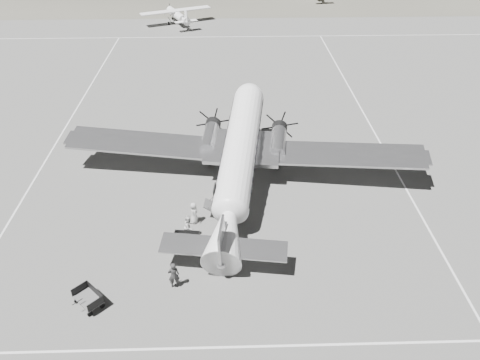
{
  "coord_description": "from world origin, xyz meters",
  "views": [
    {
      "loc": [
        -2.1,
        -29.65,
        21.44
      ],
      "look_at": [
        -1.26,
        -1.33,
        2.2
      ],
      "focal_mm": 35.0,
      "sensor_mm": 36.0,
      "label": 1
    }
  ],
  "objects_px": {
    "dc3_airliner": "(239,159)",
    "passenger": "(194,213)",
    "ramp_agent": "(189,227)",
    "baggage_cart_far": "(88,299)",
    "ground_crew": "(174,275)",
    "light_plane_left": "(177,16)",
    "baggage_cart_near": "(187,241)"
  },
  "relations": [
    {
      "from": "dc3_airliner",
      "to": "passenger",
      "type": "relative_size",
      "value": 17.48
    },
    {
      "from": "dc3_airliner",
      "to": "ramp_agent",
      "type": "height_order",
      "value": "dc3_airliner"
    },
    {
      "from": "baggage_cart_far",
      "to": "ground_crew",
      "type": "distance_m",
      "value": 5.05
    },
    {
      "from": "ramp_agent",
      "to": "passenger",
      "type": "relative_size",
      "value": 1.09
    },
    {
      "from": "dc3_airliner",
      "to": "passenger",
      "type": "distance_m",
      "value": 5.61
    },
    {
      "from": "passenger",
      "to": "ground_crew",
      "type": "bearing_deg",
      "value": 150.16
    },
    {
      "from": "ramp_agent",
      "to": "passenger",
      "type": "bearing_deg",
      "value": 21.68
    },
    {
      "from": "dc3_airliner",
      "to": "ramp_agent",
      "type": "bearing_deg",
      "value": -114.16
    },
    {
      "from": "ground_crew",
      "to": "dc3_airliner",
      "type": "bearing_deg",
      "value": -123.35
    },
    {
      "from": "dc3_airliner",
      "to": "ground_crew",
      "type": "height_order",
      "value": "dc3_airliner"
    },
    {
      "from": "baggage_cart_far",
      "to": "passenger",
      "type": "relative_size",
      "value": 1.1
    },
    {
      "from": "light_plane_left",
      "to": "ground_crew",
      "type": "height_order",
      "value": "light_plane_left"
    },
    {
      "from": "dc3_airliner",
      "to": "light_plane_left",
      "type": "relative_size",
      "value": 2.54
    },
    {
      "from": "light_plane_left",
      "to": "passenger",
      "type": "distance_m",
      "value": 50.6
    },
    {
      "from": "dc3_airliner",
      "to": "baggage_cart_near",
      "type": "height_order",
      "value": "dc3_airliner"
    },
    {
      "from": "baggage_cart_near",
      "to": "ground_crew",
      "type": "distance_m",
      "value": 3.61
    },
    {
      "from": "baggage_cart_far",
      "to": "ground_crew",
      "type": "relative_size",
      "value": 0.98
    },
    {
      "from": "light_plane_left",
      "to": "passenger",
      "type": "xyz_separation_m",
      "value": [
        5.25,
        -50.32,
        -0.36
      ]
    },
    {
      "from": "baggage_cart_far",
      "to": "passenger",
      "type": "xyz_separation_m",
      "value": [
        5.73,
        7.49,
        0.32
      ]
    },
    {
      "from": "ramp_agent",
      "to": "baggage_cart_near",
      "type": "bearing_deg",
      "value": -158.32
    },
    {
      "from": "ground_crew",
      "to": "passenger",
      "type": "bearing_deg",
      "value": -108.97
    },
    {
      "from": "ground_crew",
      "to": "light_plane_left",
      "type": "bearing_deg",
      "value": -96.42
    },
    {
      "from": "ground_crew",
      "to": "ramp_agent",
      "type": "xyz_separation_m",
      "value": [
        0.65,
        4.54,
        -0.03
      ]
    },
    {
      "from": "baggage_cart_far",
      "to": "ramp_agent",
      "type": "xyz_separation_m",
      "value": [
        5.5,
        5.87,
        0.39
      ]
    },
    {
      "from": "ground_crew",
      "to": "ramp_agent",
      "type": "relative_size",
      "value": 1.03
    },
    {
      "from": "light_plane_left",
      "to": "ramp_agent",
      "type": "height_order",
      "value": "light_plane_left"
    },
    {
      "from": "baggage_cart_far",
      "to": "baggage_cart_near",
      "type": "bearing_deg",
      "value": 87.02
    },
    {
      "from": "light_plane_left",
      "to": "baggage_cart_near",
      "type": "bearing_deg",
      "value": -108.14
    },
    {
      "from": "light_plane_left",
      "to": "baggage_cart_far",
      "type": "height_order",
      "value": "light_plane_left"
    },
    {
      "from": "baggage_cart_near",
      "to": "light_plane_left",
      "type": "bearing_deg",
      "value": 101.18
    },
    {
      "from": "light_plane_left",
      "to": "baggage_cart_far",
      "type": "relative_size",
      "value": 6.24
    },
    {
      "from": "baggage_cart_near",
      "to": "ground_crew",
      "type": "xyz_separation_m",
      "value": [
        -0.51,
        -3.55,
        0.44
      ]
    }
  ]
}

